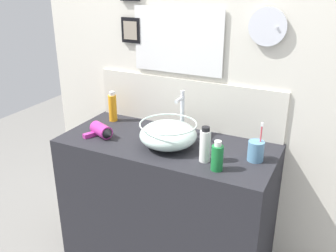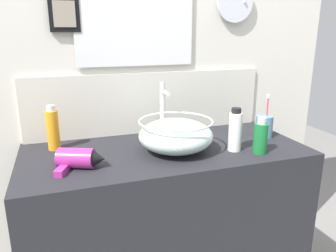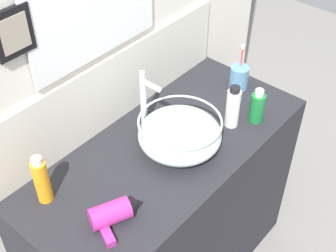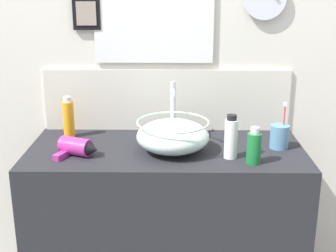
% 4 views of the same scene
% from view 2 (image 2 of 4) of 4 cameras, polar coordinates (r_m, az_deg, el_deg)
% --- Properties ---
extents(vanity_counter, '(1.19, 0.53, 0.84)m').
position_cam_2_polar(vanity_counter, '(1.59, -0.32, -18.31)').
color(vanity_counter, '#232328').
rests_on(vanity_counter, ground).
extents(back_panel, '(1.94, 0.10, 2.54)m').
position_cam_2_polar(back_panel, '(1.59, -3.85, 14.33)').
color(back_panel, silver).
rests_on(back_panel, ground).
extents(glass_bowl_sink, '(0.31, 0.31, 0.13)m').
position_cam_2_polar(glass_bowl_sink, '(1.35, 1.37, -1.59)').
color(glass_bowl_sink, silver).
rests_on(glass_bowl_sink, vanity_counter).
extents(faucet, '(0.02, 0.10, 0.26)m').
position_cam_2_polar(faucet, '(1.48, -0.86, 3.15)').
color(faucet, silver).
rests_on(faucet, vanity_counter).
extents(hair_drier, '(0.19, 0.14, 0.07)m').
position_cam_2_polar(hair_drier, '(1.23, -15.16, -5.56)').
color(hair_drier, '#B22D8C').
rests_on(hair_drier, vanity_counter).
extents(toothbrush_cup, '(0.08, 0.08, 0.20)m').
position_cam_2_polar(toothbrush_cup, '(1.60, 16.38, -0.04)').
color(toothbrush_cup, '#598CB2').
rests_on(toothbrush_cup, vanity_counter).
extents(shampoo_bottle, '(0.05, 0.05, 0.19)m').
position_cam_2_polar(shampoo_bottle, '(1.44, -19.42, -0.50)').
color(shampoo_bottle, orange).
rests_on(shampoo_bottle, vanity_counter).
extents(lotion_bottle, '(0.06, 0.06, 0.15)m').
position_cam_2_polar(lotion_bottle, '(1.38, 15.81, -1.89)').
color(lotion_bottle, '#197233').
rests_on(lotion_bottle, vanity_counter).
extents(soap_dispenser, '(0.05, 0.05, 0.18)m').
position_cam_2_polar(soap_dispenser, '(1.38, 11.62, -0.79)').
color(soap_dispenser, white).
rests_on(soap_dispenser, vanity_counter).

